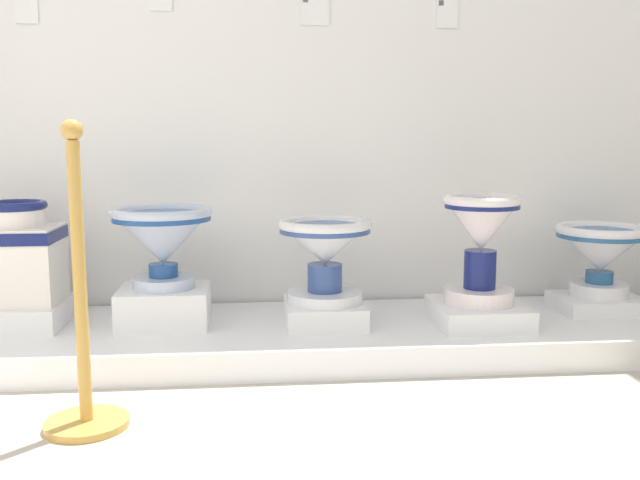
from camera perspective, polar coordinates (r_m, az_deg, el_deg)
name	(u,v)px	position (r m, az deg, el deg)	size (l,w,h in m)	color
wall_back	(314,3)	(3.36, -0.49, 19.07)	(4.08, 0.06, 3.04)	white
display_platform	(324,336)	(2.98, 0.31, -7.95)	(3.22, 0.79, 0.12)	white
plinth_block_pale_glazed	(21,314)	(3.15, -23.55, -5.65)	(0.36, 0.37, 0.10)	white
antique_toilet_pale_glazed	(17,253)	(3.10, -23.82, -0.96)	(0.34, 0.30, 0.42)	white
plinth_block_tall_cobalt	(165,306)	(2.98, -12.75, -5.38)	(0.37, 0.32, 0.16)	white
antique_toilet_tall_cobalt	(162,235)	(2.92, -12.94, 0.37)	(0.42, 0.42, 0.34)	silver
plinth_block_squat_floral	(325,313)	(2.93, 0.40, -6.04)	(0.33, 0.35, 0.09)	white
antique_toilet_squat_floral	(325,247)	(2.87, 0.40, -0.59)	(0.40, 0.40, 0.35)	white
plinth_block_slender_white	(478,313)	(3.01, 12.99, -5.93)	(0.37, 0.38, 0.09)	white
antique_toilet_slender_white	(481,234)	(2.95, 13.20, 0.45)	(0.33, 0.33, 0.46)	white
plinth_block_rightmost	(598,303)	(3.39, 22.02, -4.89)	(0.38, 0.30, 0.07)	white
antique_toilet_rightmost	(601,250)	(3.35, 22.25, -0.74)	(0.41, 0.41, 0.32)	white
info_placard_first	(26,6)	(3.45, -23.20, 17.40)	(0.10, 0.01, 0.15)	white
info_placard_third	(315,9)	(3.32, -0.45, 18.57)	(0.13, 0.01, 0.14)	white
info_placard_fourth	(447,12)	(3.43, 10.50, 18.06)	(0.10, 0.01, 0.14)	white
stanchion_post_near_left	(83,343)	(2.26, -19.06, -8.03)	(0.26, 0.26, 0.95)	gold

